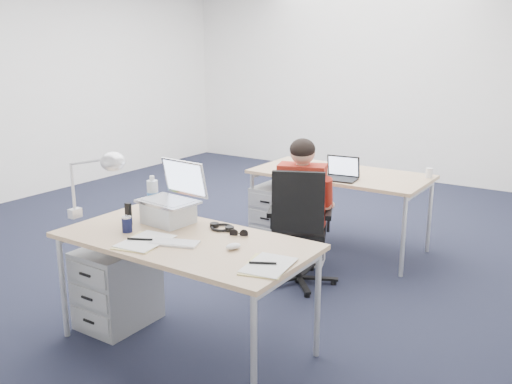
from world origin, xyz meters
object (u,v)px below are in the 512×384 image
at_px(desk_near, 184,246).
at_px(cordless_phone, 128,214).
at_px(office_chair, 299,252).
at_px(can_koozie, 127,224).
at_px(drawer_pedestal_near, 117,286).
at_px(far_cup, 429,173).
at_px(desk_far, 340,177).
at_px(wireless_keyboard, 174,243).
at_px(bear_figurine, 162,204).
at_px(desk_lamp, 88,184).
at_px(computer_mouse, 233,246).
at_px(sunglasses, 239,233).
at_px(seated_person, 304,209).
at_px(water_bottle, 153,194).
at_px(dark_laptop, 340,168).
at_px(headphones, 222,227).
at_px(book_stack, 176,208).
at_px(silver_laptop, 168,194).
at_px(drawer_pedestal_far, 279,213).

distance_m(desk_near, cordless_phone, 0.49).
distance_m(office_chair, can_koozie, 1.53).
relative_size(drawer_pedestal_near, far_cup, 6.45).
height_order(desk_far, wireless_keyboard, wireless_keyboard).
distance_m(office_chair, far_cup, 1.45).
xyz_separation_m(wireless_keyboard, far_cup, (0.74, 2.56, 0.04)).
distance_m(bear_figurine, cordless_phone, 0.31).
distance_m(cordless_phone, desk_lamp, 0.34).
xyz_separation_m(computer_mouse, desk_lamp, (-1.11, -0.10, 0.24)).
relative_size(desk_far, sunglasses, 13.42).
relative_size(seated_person, water_bottle, 4.56).
height_order(desk_far, sunglasses, sunglasses).
height_order(cordless_phone, dark_laptop, dark_laptop).
bearing_deg(sunglasses, seated_person, 74.06).
height_order(headphones, dark_laptop, dark_laptop).
bearing_deg(desk_lamp, headphones, 21.14).
distance_m(headphones, book_stack, 0.46).
distance_m(seated_person, cordless_phone, 1.52).
distance_m(desk_near, silver_laptop, 0.42).
relative_size(desk_far, far_cup, 18.77).
relative_size(computer_mouse, cordless_phone, 0.65).
relative_size(computer_mouse, far_cup, 1.14).
bearing_deg(water_bottle, seated_person, 59.49).
distance_m(can_koozie, water_bottle, 0.48).
height_order(wireless_keyboard, far_cup, far_cup).
bearing_deg(bear_figurine, desk_lamp, -121.26).
xyz_separation_m(silver_laptop, bear_figurine, (-0.18, 0.13, -0.13)).
height_order(office_chair, computer_mouse, office_chair).
xyz_separation_m(bear_figurine, desk_lamp, (-0.28, -0.40, 0.19)).
height_order(bear_figurine, dark_laptop, dark_laptop).
distance_m(sunglasses, desk_lamp, 1.08).
height_order(seated_person, computer_mouse, seated_person).
relative_size(drawer_pedestal_far, sunglasses, 4.61).
bearing_deg(drawer_pedestal_far, computer_mouse, -65.59).
bearing_deg(office_chair, book_stack, -143.11).
bearing_deg(headphones, bear_figurine, 178.77).
bearing_deg(office_chair, desk_lamp, -147.74).
bearing_deg(book_stack, silver_laptop, -64.33).
relative_size(water_bottle, bear_figurine, 1.81).
height_order(seated_person, book_stack, seated_person).
distance_m(silver_laptop, computer_mouse, 0.70).
bearing_deg(desk_lamp, silver_laptop, 27.83).
xyz_separation_m(seated_person, water_bottle, (-0.63, -1.08, 0.27)).
relative_size(headphones, cordless_phone, 1.26).
distance_m(office_chair, book_stack, 1.14).
xyz_separation_m(desk_near, desk_far, (0.01, 2.20, 0.00)).
distance_m(computer_mouse, cordless_phone, 0.84).
relative_size(can_koozie, cordless_phone, 0.70).
bearing_deg(dark_laptop, office_chair, -98.33).
xyz_separation_m(desk_near, water_bottle, (-0.57, 0.33, 0.18)).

